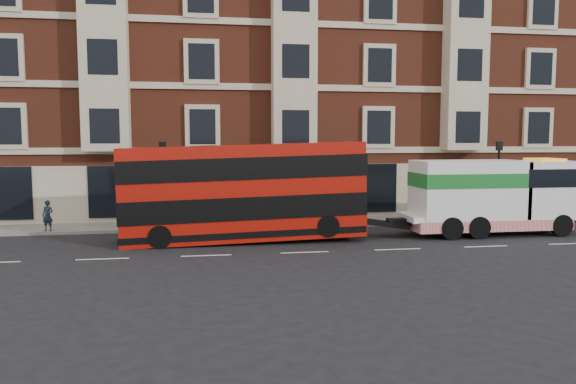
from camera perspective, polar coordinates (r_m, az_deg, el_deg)
The scene contains 8 objects.
ground at distance 23.18m, azimuth 1.70°, elevation -6.16°, with size 120.00×120.00×0.00m, color black.
sidewalk at distance 30.45m, azimuth -0.95°, elevation -3.20°, with size 90.00×3.00×0.15m, color slate.
victorian_terrace at distance 37.98m, azimuth -1.86°, elevation 13.65°, with size 45.00×12.00×20.40m.
lamp_post_west at distance 28.62m, azimuth -12.56°, elevation 1.35°, with size 0.35×0.15×4.35m.
lamp_post_east at distance 32.87m, azimuth 20.58°, elevation 1.65°, with size 0.35×0.15×4.35m.
double_decker_bus at distance 25.37m, azimuth -4.54°, elevation 0.15°, with size 10.83×2.49×4.38m.
tow_truck at distance 28.97m, azimuth 19.98°, elevation -0.31°, with size 8.67×2.56×3.61m.
pedestrian at distance 29.79m, azimuth -23.23°, elevation -2.23°, with size 0.55×0.36×1.51m, color #1A2A35.
Camera 1 is at (-4.27, -22.30, 4.68)m, focal length 35.00 mm.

